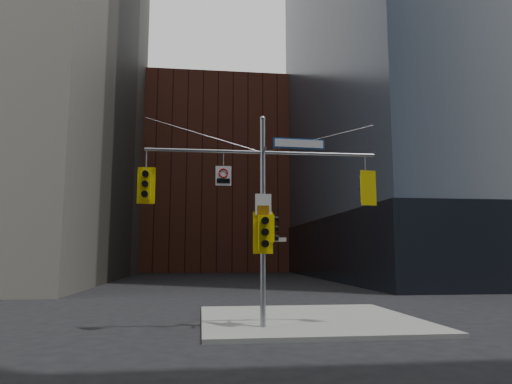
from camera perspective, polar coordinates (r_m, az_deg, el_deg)
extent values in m
plane|color=black|center=(13.67, 2.07, -18.38)|extent=(160.00, 160.00, 0.00)
cube|color=gray|center=(17.92, 6.58, -15.54)|extent=(8.00, 8.00, 0.15)
cube|color=black|center=(54.35, 26.91, -6.37)|extent=(36.40, 36.40, 6.00)
cube|color=brown|center=(72.22, -5.13, 1.48)|extent=(26.00, 20.00, 28.00)
cylinder|color=gray|center=(15.45, 0.86, -3.74)|extent=(0.18, 0.18, 7.20)
sphere|color=gray|center=(16.11, 0.83, 9.14)|extent=(0.20, 0.20, 0.20)
cylinder|color=gray|center=(15.66, -6.46, 5.13)|extent=(4.00, 0.11, 0.11)
cylinder|color=gray|center=(16.18, 7.90, 4.74)|extent=(4.00, 0.11, 0.11)
cylinder|color=gray|center=(15.46, 1.01, 5.25)|extent=(0.10, 0.70, 0.10)
cylinder|color=gray|center=(15.79, -6.43, 7.08)|extent=(4.00, 0.02, 1.12)
cylinder|color=gray|center=(16.31, 7.86, 6.63)|extent=(4.00, 0.02, 1.12)
cube|color=yellow|center=(15.55, -13.63, 0.89)|extent=(0.33, 0.23, 1.00)
cube|color=yellow|center=(15.72, -13.56, 0.80)|extent=(0.59, 0.04, 1.24)
cylinder|color=black|center=(15.42, -13.67, 2.22)|extent=(0.21, 0.15, 0.21)
cylinder|color=black|center=(15.49, -13.63, 2.18)|extent=(0.18, 0.02, 0.18)
cylinder|color=black|center=(15.37, -13.71, 1.00)|extent=(0.21, 0.15, 0.21)
cylinder|color=black|center=(15.44, -13.67, 0.96)|extent=(0.18, 0.02, 0.18)
cylinder|color=black|center=(15.32, -13.74, -0.23)|extent=(0.21, 0.15, 0.21)
cylinder|color=black|center=(15.40, -13.71, -0.27)|extent=(0.18, 0.02, 0.18)
cube|color=yellow|center=(16.47, 13.58, 0.42)|extent=(0.35, 0.28, 0.99)
cube|color=yellow|center=(16.33, 13.87, 0.50)|extent=(0.58, 0.14, 1.22)
cylinder|color=black|center=(16.68, 13.22, 1.46)|extent=(0.23, 0.18, 0.21)
cylinder|color=black|center=(16.62, 13.35, 1.50)|extent=(0.18, 0.05, 0.18)
cylinder|color=black|center=(16.63, 13.25, 0.34)|extent=(0.23, 0.18, 0.21)
cylinder|color=black|center=(16.57, 13.38, 0.37)|extent=(0.18, 0.05, 0.18)
cylinder|color=black|center=(16.59, 13.29, -0.79)|extent=(0.23, 0.18, 0.21)
cylinder|color=black|center=(16.53, 13.42, -0.76)|extent=(0.18, 0.05, 0.18)
cube|color=yellow|center=(15.48, 1.89, -4.58)|extent=(0.24, 0.32, 0.94)
cylinder|color=black|center=(15.51, 2.54, -3.42)|extent=(0.16, 0.21, 0.20)
cylinder|color=black|center=(15.51, 2.28, -3.42)|extent=(0.03, 0.17, 0.17)
cylinder|color=black|center=(15.49, 2.55, -4.58)|extent=(0.16, 0.21, 0.20)
cylinder|color=black|center=(15.49, 2.29, -4.58)|extent=(0.03, 0.17, 0.17)
cylinder|color=black|center=(15.48, 2.56, -5.73)|extent=(0.16, 0.21, 0.20)
cylinder|color=black|center=(15.47, 2.29, -5.73)|extent=(0.03, 0.17, 0.17)
cube|color=yellow|center=(15.15, 1.00, -5.08)|extent=(0.38, 0.27, 1.13)
cube|color=yellow|center=(15.35, 0.88, -5.11)|extent=(0.67, 0.07, 1.40)
cylinder|color=black|center=(14.96, 1.14, -3.60)|extent=(0.24, 0.18, 0.24)
cylinder|color=black|center=(15.05, 1.08, -3.62)|extent=(0.21, 0.03, 0.21)
cylinder|color=black|center=(14.94, 1.15, -5.04)|extent=(0.24, 0.18, 0.24)
cylinder|color=black|center=(15.03, 1.09, -5.05)|extent=(0.21, 0.03, 0.21)
cylinder|color=black|center=(14.93, 1.15, -6.49)|extent=(0.24, 0.18, 0.24)
cylinder|color=#0CE559|center=(15.01, 1.09, -6.49)|extent=(0.21, 0.03, 0.21)
cube|color=navy|center=(16.10, 5.40, 6.05)|extent=(1.85, 0.14, 0.36)
cube|color=silver|center=(16.07, 5.42, 6.07)|extent=(1.74, 0.10, 0.28)
cube|color=silver|center=(15.50, -4.09, 2.04)|extent=(0.53, 0.05, 0.67)
torus|color=#B20A0A|center=(15.49, -4.09, 2.37)|extent=(0.33, 0.06, 0.33)
cube|color=black|center=(15.45, -4.10, 1.40)|extent=(0.44, 0.03, 0.16)
cube|color=silver|center=(15.38, 0.91, -1.56)|extent=(0.55, 0.06, 0.72)
cube|color=#D88C00|center=(15.35, 0.92, -2.29)|extent=(0.40, 0.03, 0.32)
cube|color=silver|center=(15.49, 2.52, -5.96)|extent=(0.69, 0.09, 0.14)
cube|color=#145926|center=(15.86, 0.64, -6.60)|extent=(0.06, 0.81, 0.16)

